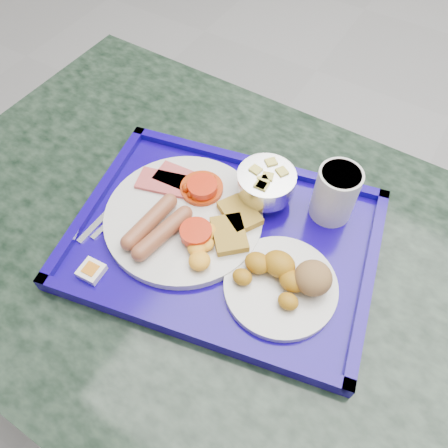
% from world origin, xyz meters
% --- Properties ---
extents(floor, '(6.00, 6.00, 0.00)m').
position_xyz_m(floor, '(0.00, 0.00, 0.00)').
color(floor, gray).
rests_on(floor, ground).
extents(table, '(1.17, 0.79, 0.72)m').
position_xyz_m(table, '(-0.30, -0.85, 0.54)').
color(table, slate).
rests_on(table, floor).
extents(tray, '(0.56, 0.46, 0.03)m').
position_xyz_m(tray, '(-0.30, -0.83, 0.73)').
color(tray, '#120282').
rests_on(tray, table).
extents(main_plate, '(0.27, 0.27, 0.04)m').
position_xyz_m(main_plate, '(-0.37, -0.84, 0.75)').
color(main_plate, silver).
rests_on(main_plate, tray).
extents(bread_plate, '(0.18, 0.18, 0.06)m').
position_xyz_m(bread_plate, '(-0.17, -0.86, 0.76)').
color(bread_plate, silver).
rests_on(bread_plate, tray).
extents(fruit_bowl, '(0.10, 0.10, 0.07)m').
position_xyz_m(fruit_bowl, '(-0.28, -0.73, 0.78)').
color(fruit_bowl, silver).
rests_on(fruit_bowl, tray).
extents(juice_cup, '(0.07, 0.07, 0.10)m').
position_xyz_m(juice_cup, '(-0.17, -0.69, 0.79)').
color(juice_cup, silver).
rests_on(juice_cup, tray).
extents(spoon, '(0.03, 0.16, 0.01)m').
position_xyz_m(spoon, '(-0.49, -0.84, 0.74)').
color(spoon, silver).
rests_on(spoon, tray).
extents(knife, '(0.01, 0.16, 0.00)m').
position_xyz_m(knife, '(-0.50, -0.89, 0.74)').
color(knife, silver).
rests_on(knife, tray).
extents(jam_packet, '(0.04, 0.04, 0.01)m').
position_xyz_m(jam_packet, '(-0.45, -1.00, 0.75)').
color(jam_packet, white).
rests_on(jam_packet, tray).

